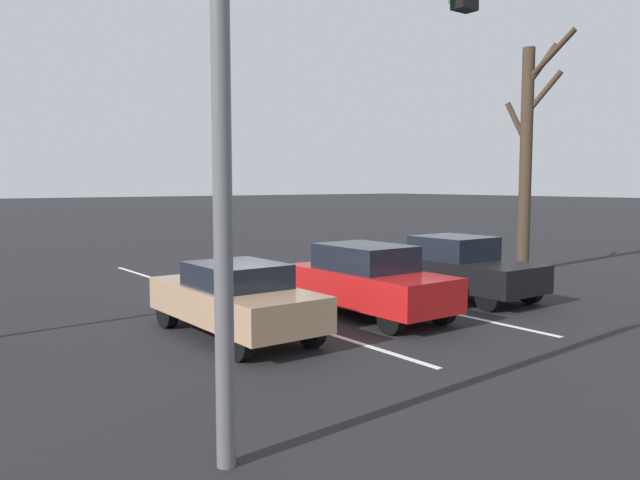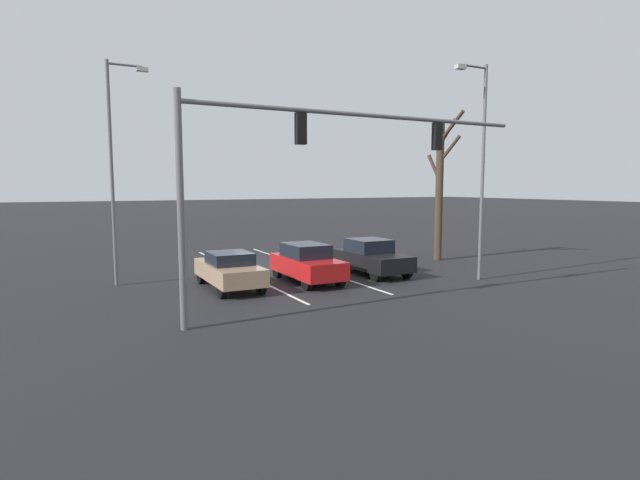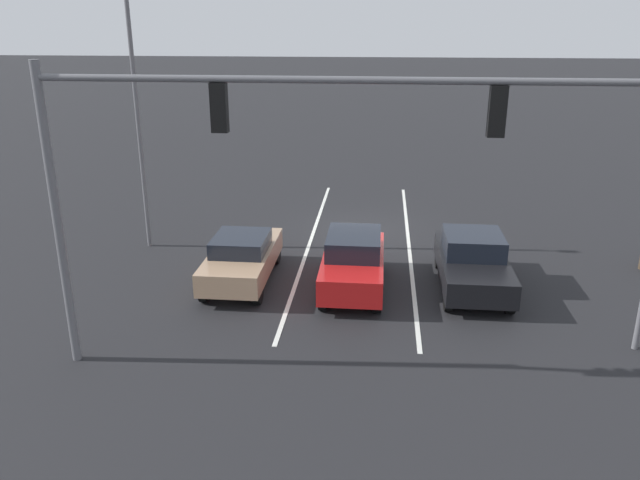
{
  "view_description": "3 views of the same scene",
  "coord_description": "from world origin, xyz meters",
  "px_view_note": "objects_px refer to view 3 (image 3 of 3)",
  "views": [
    {
      "loc": [
        9.14,
        15.76,
        2.98
      ],
      "look_at": [
        0.89,
        4.76,
        1.72
      ],
      "focal_mm": 35.0,
      "sensor_mm": 36.0,
      "label": 1
    },
    {
      "loc": [
        9.01,
        23.96,
        4.02
      ],
      "look_at": [
        -0.32,
        5.94,
        1.81
      ],
      "focal_mm": 28.0,
      "sensor_mm": 36.0,
      "label": 2
    },
    {
      "loc": [
        -0.67,
        22.08,
        7.32
      ],
      "look_at": [
        1.09,
        4.37,
        1.07
      ],
      "focal_mm": 35.0,
      "sensor_mm": 36.0,
      "label": 3
    }
  ],
  "objects_px": {
    "car_black_leftlane_front": "(473,262)",
    "street_lamp_right_shoulder": "(140,98)",
    "car_red_midlane_front": "(353,261)",
    "traffic_signal_gantry": "(228,146)",
    "car_tan_rightlane_front": "(242,257)"
  },
  "relations": [
    {
      "from": "car_red_midlane_front",
      "to": "traffic_signal_gantry",
      "type": "height_order",
      "value": "traffic_signal_gantry"
    },
    {
      "from": "car_black_leftlane_front",
      "to": "car_red_midlane_front",
      "type": "bearing_deg",
      "value": 5.73
    },
    {
      "from": "car_black_leftlane_front",
      "to": "street_lamp_right_shoulder",
      "type": "relative_size",
      "value": 0.48
    },
    {
      "from": "car_black_leftlane_front",
      "to": "traffic_signal_gantry",
      "type": "bearing_deg",
      "value": 41.23
    },
    {
      "from": "car_tan_rightlane_front",
      "to": "street_lamp_right_shoulder",
      "type": "distance_m",
      "value": 6.3
    },
    {
      "from": "car_red_midlane_front",
      "to": "traffic_signal_gantry",
      "type": "bearing_deg",
      "value": 63.66
    },
    {
      "from": "car_black_leftlane_front",
      "to": "car_red_midlane_front",
      "type": "distance_m",
      "value": 3.43
    },
    {
      "from": "car_tan_rightlane_front",
      "to": "street_lamp_right_shoulder",
      "type": "bearing_deg",
      "value": -36.27
    },
    {
      "from": "car_tan_rightlane_front",
      "to": "traffic_signal_gantry",
      "type": "distance_m",
      "value": 6.5
    },
    {
      "from": "car_tan_rightlane_front",
      "to": "car_black_leftlane_front",
      "type": "bearing_deg",
      "value": -178.45
    },
    {
      "from": "car_red_midlane_front",
      "to": "traffic_signal_gantry",
      "type": "relative_size",
      "value": 0.34
    },
    {
      "from": "street_lamp_right_shoulder",
      "to": "car_black_leftlane_front",
      "type": "bearing_deg",
      "value": 166.21
    },
    {
      "from": "car_tan_rightlane_front",
      "to": "street_lamp_right_shoulder",
      "type": "relative_size",
      "value": 0.48
    },
    {
      "from": "street_lamp_right_shoulder",
      "to": "car_tan_rightlane_front",
      "type": "bearing_deg",
      "value": 143.73
    },
    {
      "from": "car_black_leftlane_front",
      "to": "car_tan_rightlane_front",
      "type": "xyz_separation_m",
      "value": [
        6.7,
        0.18,
        -0.04
      ]
    }
  ]
}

